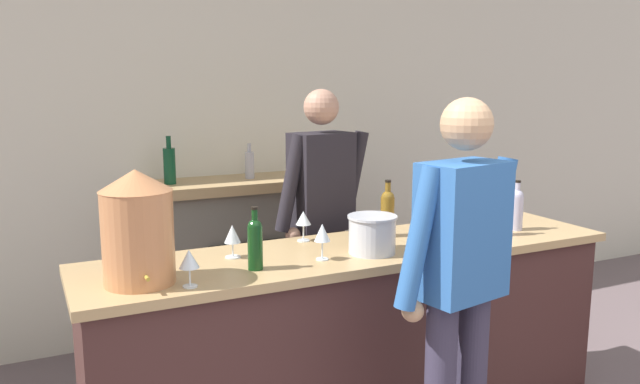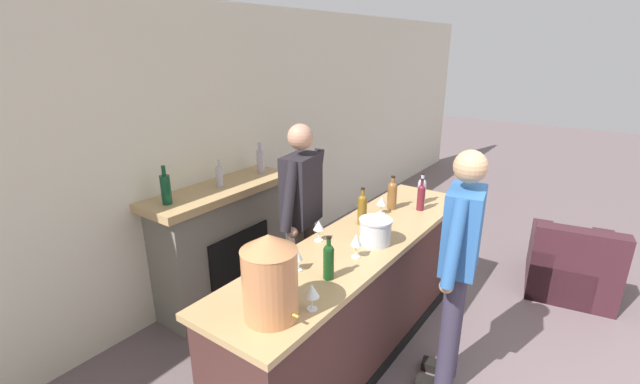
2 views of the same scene
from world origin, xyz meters
name	(u,v)px [view 1 (image 1 of 2)]	position (x,y,z in m)	size (l,w,h in m)	color
wall_back_panel	(272,143)	(0.00, 3.73, 1.38)	(12.00, 0.07, 2.75)	silver
bar_counter	(357,340)	(-0.21, 2.02, 0.50)	(2.78, 0.67, 1.00)	#422522
fireplace_stone	(250,256)	(-0.28, 3.47, 0.59)	(1.48, 0.52, 1.48)	slate
person_customer	(459,291)	(-0.13, 1.30, 0.98)	(0.65, 0.36, 1.77)	#353043
person_bartender	(322,222)	(-0.11, 2.65, 1.00)	(0.65, 0.35, 1.79)	#493F35
copper_dispenser	(137,227)	(-1.31, 1.92, 1.24)	(0.30, 0.34, 0.48)	#C37C4D
ice_bucket_steel	(372,234)	(-0.20, 1.90, 1.10)	(0.24, 0.24, 0.19)	silver
wine_bottle_chardonnay_pale	(387,211)	(0.05, 2.15, 1.14)	(0.08, 0.08, 0.31)	brown
wine_bottle_cabernet_heavy	(459,206)	(0.50, 2.12, 1.14)	(0.08, 0.08, 0.30)	brown
wine_bottle_burgundy_dark	(517,208)	(0.78, 1.96, 1.13)	(0.07, 0.07, 0.29)	#B0ADC3
wine_bottle_rose_blush	(502,213)	(0.62, 1.90, 1.13)	(0.07, 0.07, 0.28)	maroon
wine_bottle_port_short	(255,242)	(-0.81, 1.89, 1.13)	(0.07, 0.07, 0.29)	#113A15
wine_glass_by_dispenser	(232,235)	(-0.84, 2.12, 1.11)	(0.08, 0.08, 0.16)	silver
wine_glass_front_left	(303,219)	(-0.41, 2.26, 1.12)	(0.08, 0.08, 0.16)	silver
wine_glass_back_row	(189,260)	(-1.13, 1.78, 1.12)	(0.08, 0.08, 0.16)	silver
wine_glass_near_bucket	(322,234)	(-0.47, 1.90, 1.13)	(0.08, 0.08, 0.17)	silver
wine_glass_front_right	(434,212)	(0.34, 2.14, 1.11)	(0.08, 0.08, 0.15)	silver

